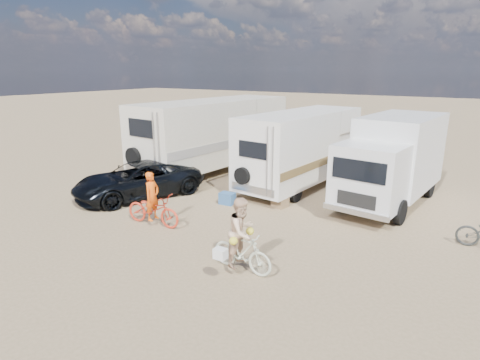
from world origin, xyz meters
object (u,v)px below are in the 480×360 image
Objects in this scene: rv_main at (300,150)px; dark_suv at (137,180)px; rv_left at (213,135)px; box_truck at (391,162)px; crate at (280,202)px; bike_man at (153,209)px; rider_woman at (242,239)px; cooler at (227,198)px; bike_woman at (242,252)px; rider_man at (153,202)px.

rv_main is 1.40× the size of dark_suv.
rv_left reaches higher than dark_suv.
crate is at bearing -136.04° from box_truck.
bike_man is 4.51m from crate.
rv_left is at bearing 148.89° from crate.
rider_woman is (3.94, -0.99, 0.34)m from bike_man.
bike_man is at bearing -127.25° from box_truck.
box_truck is 8.47m from bike_man.
crate is (-1.33, 4.66, -0.66)m from rider_woman.
box_truck reaches higher than bike_man.
cooler is (-4.92, -3.21, -1.36)m from box_truck.
rv_left is 5.19m from dark_suv.
rider_woman is (6.51, -2.76, 0.18)m from dark_suv.
bike_man is at bearing -13.69° from dark_suv.
bike_man is 1.17× the size of bike_woman.
bike_man is at bearing -110.46° from cooler.
crate is at bearing -40.92° from bike_man.
box_truck is 3.85× the size of rider_man.
rv_left reaches higher than bike_man.
rv_left is at bearing 42.38° from bike_woman.
dark_suv reaches higher than cooler.
bike_woman is 5.00m from cooler.
rv_left reaches higher than crate.
bike_man is 0.26m from rider_man.
box_truck is 1.25× the size of dark_suv.
rider_man is (-5.76, -6.12, -0.80)m from box_truck.
rv_left is 8.47m from box_truck.
box_truck is at bearing -12.09° from bike_woman.
dark_suv is 2.82× the size of rider_woman.
box_truck reaches higher than dark_suv.
dark_suv is (-4.61, -4.80, -0.88)m from rv_main.
crate is at bearing 18.65° from cooler.
dark_suv is at bearing 69.25° from bike_woman.
dark_suv is 10.05× the size of crate.
cooler reaches higher than crate.
rv_main reaches higher than bike_woman.
cooler is at bearing 39.37° from dark_suv.
bike_man is 3.66× the size of cooler.
rv_left reaches higher than cooler.
dark_suv reaches higher than crate.
dark_suv is 2.45× the size of bike_man.
rider_man is 3.08m from cooler.
dark_suv is at bearing -165.92° from cooler.
rider_woman is (-1.82, -7.11, -0.72)m from box_truck.
rv_main is at bearing 16.35° from rider_woman.
bike_woman is at bearing -109.58° from bike_man.
rider_woman reaches higher than dark_suv.
crate is at bearing -25.99° from rv_left.
rv_main is at bearing -22.72° from bike_man.
rider_woman is at bearing -70.30° from rv_main.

